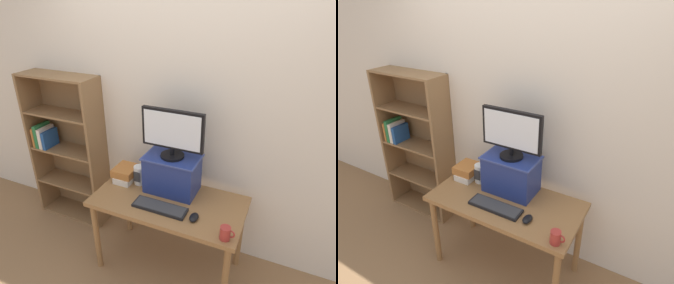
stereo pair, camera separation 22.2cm
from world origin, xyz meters
The scene contains 11 objects.
ground_plane centered at (0.00, 0.00, 0.00)m, with size 12.00×12.00×0.00m, color olive.
back_wall centered at (0.00, 0.44, 1.30)m, with size 7.00×0.08×2.60m.
desk centered at (0.00, 0.00, 0.62)m, with size 1.20×0.61×0.71m.
bookshelf_unit centered at (-1.25, 0.29, 0.78)m, with size 0.78×0.28×1.54m.
riser_box centered at (-0.03, 0.14, 0.87)m, with size 0.44×0.29×0.32m.
computer_monitor centered at (-0.03, 0.14, 1.24)m, with size 0.50×0.19×0.39m.
keyboard centered at (-0.02, -0.13, 0.72)m, with size 0.42×0.13×0.02m.
computer_mouse centered at (0.26, -0.14, 0.73)m, with size 0.06×0.10×0.04m.
book_stack centered at (-0.46, 0.12, 0.77)m, with size 0.18×0.22×0.12m.
coffee_mug centered at (0.52, -0.24, 0.76)m, with size 0.10×0.07×0.10m.
desk_speaker centered at (-0.32, 0.12, 0.79)m, with size 0.10×0.10×0.17m.
Camera 1 is at (0.78, -1.77, 2.17)m, focal length 32.00 mm.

